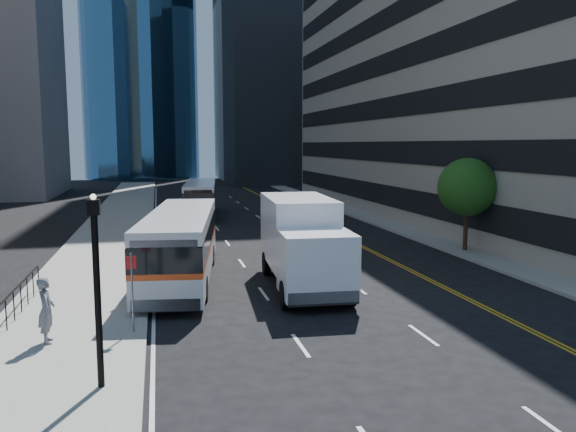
{
  "coord_description": "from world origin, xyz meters",
  "views": [
    {
      "loc": [
        -7.52,
        -19.66,
        5.99
      ],
      "look_at": [
        -1.9,
        4.55,
        2.8
      ],
      "focal_mm": 35.0,
      "sensor_mm": 36.0,
      "label": 1
    }
  ],
  "objects_px": {
    "bus_front": "(181,243)",
    "pedestrian": "(46,310)",
    "lamp_post": "(97,283)",
    "street_tree": "(467,187)",
    "box_truck": "(303,241)",
    "bus_rear": "(201,197)"
  },
  "relations": [
    {
      "from": "pedestrian",
      "to": "bus_front",
      "type": "bearing_deg",
      "value": -38.32
    },
    {
      "from": "street_tree",
      "to": "bus_front",
      "type": "relative_size",
      "value": 0.42
    },
    {
      "from": "lamp_post",
      "to": "pedestrian",
      "type": "height_order",
      "value": "lamp_post"
    },
    {
      "from": "street_tree",
      "to": "pedestrian",
      "type": "bearing_deg",
      "value": -152.19
    },
    {
      "from": "bus_front",
      "to": "box_truck",
      "type": "height_order",
      "value": "box_truck"
    },
    {
      "from": "street_tree",
      "to": "pedestrian",
      "type": "height_order",
      "value": "street_tree"
    },
    {
      "from": "bus_front",
      "to": "box_truck",
      "type": "relative_size",
      "value": 1.52
    },
    {
      "from": "lamp_post",
      "to": "pedestrian",
      "type": "distance_m",
      "value": 4.29
    },
    {
      "from": "lamp_post",
      "to": "street_tree",
      "type": "bearing_deg",
      "value": 37.87
    },
    {
      "from": "lamp_post",
      "to": "bus_rear",
      "type": "relative_size",
      "value": 0.41
    },
    {
      "from": "lamp_post",
      "to": "bus_front",
      "type": "distance_m",
      "value": 11.45
    },
    {
      "from": "street_tree",
      "to": "pedestrian",
      "type": "distance_m",
      "value": 22.56
    },
    {
      "from": "bus_rear",
      "to": "box_truck",
      "type": "distance_m",
      "value": 25.15
    },
    {
      "from": "box_truck",
      "to": "lamp_post",
      "type": "bearing_deg",
      "value": -126.3
    },
    {
      "from": "lamp_post",
      "to": "bus_rear",
      "type": "bearing_deg",
      "value": 81.66
    },
    {
      "from": "street_tree",
      "to": "lamp_post",
      "type": "relative_size",
      "value": 1.12
    },
    {
      "from": "box_truck",
      "to": "street_tree",
      "type": "bearing_deg",
      "value": 30.27
    },
    {
      "from": "bus_front",
      "to": "pedestrian",
      "type": "relative_size",
      "value": 6.1
    },
    {
      "from": "street_tree",
      "to": "box_truck",
      "type": "relative_size",
      "value": 0.64
    },
    {
      "from": "street_tree",
      "to": "box_truck",
      "type": "xyz_separation_m",
      "value": [
        -10.71,
        -5.34,
        -1.68
      ]
    },
    {
      "from": "street_tree",
      "to": "lamp_post",
      "type": "height_order",
      "value": "street_tree"
    },
    {
      "from": "lamp_post",
      "to": "bus_front",
      "type": "xyz_separation_m",
      "value": [
        2.4,
        11.14,
        -1.06
      ]
    }
  ]
}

